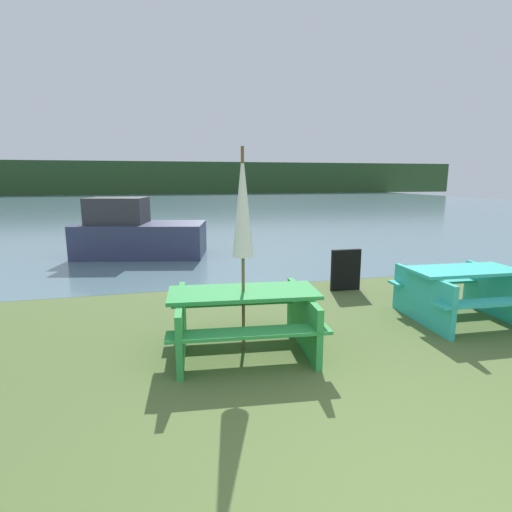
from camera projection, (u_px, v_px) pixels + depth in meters
name	position (u px, v px, depth m)	size (l,w,h in m)	color
water	(179.00, 204.00, 31.38)	(60.00, 50.00, 0.00)	slate
far_treeline	(170.00, 178.00, 50.06)	(80.00, 1.60, 4.00)	#284723
picnic_table_green	(243.00, 314.00, 4.68)	(1.84, 1.53, 0.72)	green
picnic_table_teal	(462.00, 290.00, 5.69)	(1.59, 1.45, 0.75)	#33B7A8
umbrella_white	(243.00, 205.00, 4.44)	(0.24, 0.24, 2.35)	brown
boat	(137.00, 234.00, 10.40)	(3.48, 2.23, 1.52)	#333856
signboard	(346.00, 270.00, 7.21)	(0.55, 0.08, 0.75)	black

